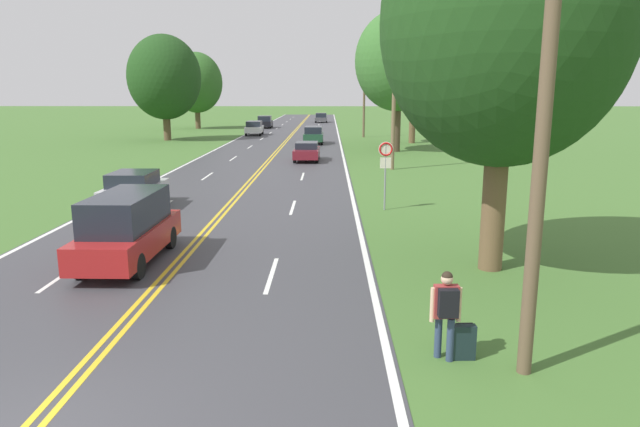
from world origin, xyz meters
The scene contains 18 objects.
hitchhiker_person centered at (6.31, 2.71, 1.01)m, with size 0.56×0.41×1.65m.
suitcase centered at (6.65, 2.75, 0.32)m, with size 0.44×0.19×0.70m.
traffic_sign centered at (6.52, 16.10, 2.11)m, with size 0.60×0.10×2.79m.
utility_pole_foreground centered at (7.59, 2.26, 4.38)m, with size 1.80×0.24×8.46m.
utility_pole_midground centered at (8.20, 28.73, 4.45)m, with size 1.80×0.24×8.60m.
utility_pole_far centered at (7.98, 55.19, 3.77)m, with size 1.80×0.24×7.24m.
tree_left_verge centered at (8.63, 8.16, 6.39)m, with size 6.28×6.28×10.02m.
tree_behind_sign centered at (12.15, 47.89, 6.62)m, with size 5.91×5.91×10.05m.
tree_mid_treeline centered at (9.70, 39.89, 7.15)m, with size 6.84×6.84×11.11m.
tree_right_cluster centered at (-12.03, 50.72, 6.18)m, with size 7.18×7.18×10.33m.
tree_far_back centered at (-13.25, 69.86, 6.00)m, with size 6.83×6.83×9.94m.
car_red_van_nearest centered at (-1.40, 8.62, 1.02)m, with size 1.74×4.82×1.97m.
car_silver_sedan_approaching centered at (-3.79, 16.27, 0.79)m, with size 1.90×3.93×1.54m.
car_maroon_sedan_mid_near centered at (2.69, 33.18, 0.69)m, with size 1.78×3.99×1.31m.
car_dark_green_suv_mid_far centered at (2.80, 46.88, 0.87)m, with size 1.79×4.18×1.62m.
car_white_suv_receding centered at (-4.19, 57.99, 0.85)m, with size 1.89×4.08×1.58m.
car_black_sedan_distant centered at (-4.46, 71.22, 0.82)m, with size 2.01×4.48×1.64m.
car_dark_grey_sedan_horizon centered at (2.99, 86.40, 0.77)m, with size 1.95×4.09×1.50m.
Camera 1 is at (4.23, -6.80, 4.70)m, focal length 32.00 mm.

